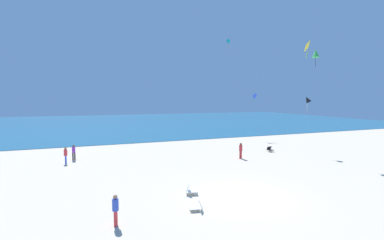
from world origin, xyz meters
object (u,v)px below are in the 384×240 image
Objects in this scene: beach_chair_mid_beach at (270,149)px; person_1 at (66,154)px; beach_chair_far_left at (197,205)px; person_2 at (115,208)px; person_3 at (241,150)px; kite_yellow at (307,46)px; kite_green at (316,53)px; beach_chair_near_camera at (190,189)px; kite_teal at (228,41)px; person_0 at (74,151)px; kite_blue at (255,96)px; kite_black at (307,99)px.

person_1 is at bearing -99.16° from beach_chair_mid_beach.
person_2 reaches higher than beach_chair_far_left.
person_3 is 1.31× the size of kite_yellow.
kite_green is at bearing 25.12° from beach_chair_mid_beach.
person_1 is (-7.48, 10.32, 0.53)m from beach_chair_near_camera.
beach_chair_near_camera is 0.56× the size of person_3.
person_1 is at bearing 165.73° from kite_green.
person_2 is 21.58m from kite_green.
kite_teal is (2.58, 14.13, 14.11)m from beach_chair_mid_beach.
person_0 is 0.95× the size of person_3.
beach_chair_far_left is 0.64× the size of kite_yellow.
beach_chair_near_camera is at bearing 126.28° from person_1.
kite_yellow is at bearing 52.50° from person_0.
kite_blue is at bearing -80.50° from kite_teal.
kite_black reaches higher than person_0.
beach_chair_mid_beach is 10.58m from kite_blue.
kite_blue is at bearing 65.80° from kite_yellow.
kite_teal is (21.47, 11.13, 13.56)m from person_0.
person_3 is at bearing -73.04° from beach_chair_mid_beach.
kite_green reaches higher than person_0.
beach_chair_near_camera is at bearing -160.77° from kite_green.
kite_black reaches higher than person_1.
person_1 is (-19.44, 1.83, 0.56)m from beach_chair_mid_beach.
person_2 is 0.85× the size of kite_teal.
kite_black is (7.24, -0.40, 4.60)m from person_3.
person_1 reaches higher than person_2.
kite_black is at bearing -139.56° from beach_chair_far_left.
beach_chair_near_camera is 17.50m from kite_green.
beach_chair_mid_beach is 0.38× the size of kite_black.
kite_green is at bearing 40.71° from person_2.
person_3 is (7.86, 8.95, 0.59)m from beach_chair_far_left.
person_3 is 22.02m from kite_teal.
beach_chair_near_camera is at bearing -58.42° from beach_chair_mid_beach.
kite_yellow is (15.31, -10.75, 8.04)m from person_1.
kite_teal is at bearing 99.50° from kite_blue.
beach_chair_far_left is at bearing -168.04° from kite_yellow.
person_3 reaches higher than person_2.
kite_black is at bearing 43.83° from person_2.
person_2 is 1.04× the size of kite_blue.
person_1 is 13.12m from person_2.
kite_yellow is (0.42, -7.19, 8.00)m from person_3.
kite_teal reaches higher than kite_green.
beach_chair_far_left is at bearing -53.10° from beach_chair_mid_beach.
beach_chair_near_camera is at bearing 32.50° from person_0.
beach_chair_far_left is 32.23m from kite_teal.
beach_chair_mid_beach is 6.22m from kite_black.
kite_green reaches higher than person_1.
kite_teal is (-0.11, 16.26, 8.92)m from kite_black.
beach_chair_near_camera is 30.36m from kite_teal.
kite_blue is at bearing -164.12° from person_1.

